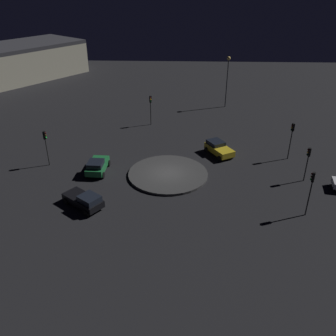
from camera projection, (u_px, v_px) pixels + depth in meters
ground_plane at (168, 175)px, 38.85m from camera, size 113.78×113.78×0.00m
roundabout_island at (168, 174)px, 38.79m from camera, size 8.56×8.56×0.26m
car_black at (84, 200)px, 33.22m from camera, size 4.31×3.86×1.47m
car_yellow at (219, 148)px, 42.95m from camera, size 3.50×4.23×1.47m
car_green at (97, 166)px, 39.00m from camera, size 2.15×3.91×1.57m
traffic_light_east at (46, 141)px, 39.49m from camera, size 0.37×0.33×4.10m
traffic_light_west at (308, 158)px, 36.50m from camera, size 0.36×0.31×3.77m
traffic_light_south at (151, 105)px, 50.30m from camera, size 0.34×0.38×4.22m
traffic_light_west_near at (292, 134)px, 40.76m from camera, size 0.39×0.35×4.40m
traffic_light_northwest at (311, 185)px, 30.97m from camera, size 0.40×0.37×4.38m
streetlamp_south at (228, 73)px, 56.08m from camera, size 0.57×0.57×7.98m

